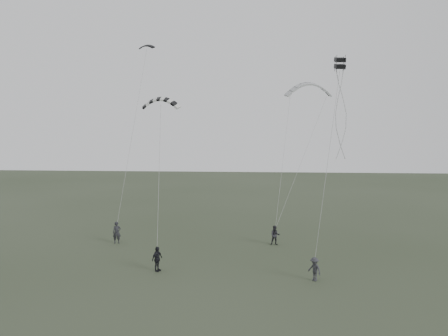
# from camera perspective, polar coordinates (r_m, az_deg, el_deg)

# --- Properties ---
(ground) EXTENTS (140.00, 140.00, 0.00)m
(ground) POSITION_cam_1_polar(r_m,az_deg,el_deg) (30.50, -3.42, -13.03)
(ground) COLOR #2E3924
(ground) RESTS_ON ground
(flyer_left) EXTENTS (0.78, 0.65, 1.82)m
(flyer_left) POSITION_cam_1_polar(r_m,az_deg,el_deg) (37.83, -13.82, -8.19)
(flyer_left) COLOR black
(flyer_left) RESTS_ON ground
(flyer_right) EXTENTS (0.80, 0.63, 1.61)m
(flyer_right) POSITION_cam_1_polar(r_m,az_deg,el_deg) (36.51, 6.70, -8.73)
(flyer_right) COLOR #222227
(flyer_right) RESTS_ON ground
(flyer_center) EXTENTS (0.81, 1.06, 1.68)m
(flyer_center) POSITION_cam_1_polar(r_m,az_deg,el_deg) (30.10, -8.73, -11.66)
(flyer_center) COLOR black
(flyer_center) RESTS_ON ground
(flyer_far) EXTENTS (1.05, 1.10, 1.50)m
(flyer_far) POSITION_cam_1_polar(r_m,az_deg,el_deg) (28.58, 11.73, -12.79)
(flyer_far) COLOR #2B2B31
(flyer_far) RESTS_ON ground
(kite_dark_small) EXTENTS (1.64, 0.97, 0.64)m
(kite_dark_small) POSITION_cam_1_polar(r_m,az_deg,el_deg) (44.29, -10.08, 15.47)
(kite_dark_small) COLOR black
(kite_dark_small) RESTS_ON flyer_left
(kite_pale_large) EXTENTS (4.69, 2.11, 2.01)m
(kite_pale_large) POSITION_cam_1_polar(r_m,az_deg,el_deg) (43.68, 11.02, 10.73)
(kite_pale_large) COLOR #A9ABAE
(kite_pale_large) RESTS_ON flyer_right
(kite_striped) EXTENTS (2.95, 1.13, 1.34)m
(kite_striped) POSITION_cam_1_polar(r_m,az_deg,el_deg) (34.72, -8.26, 8.92)
(kite_striped) COLOR black
(kite_striped) RESTS_ON flyer_center
(kite_box) EXTENTS (0.71, 0.85, 0.85)m
(kite_box) POSITION_cam_1_polar(r_m,az_deg,el_deg) (30.87, 14.90, 13.10)
(kite_box) COLOR black
(kite_box) RESTS_ON flyer_far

